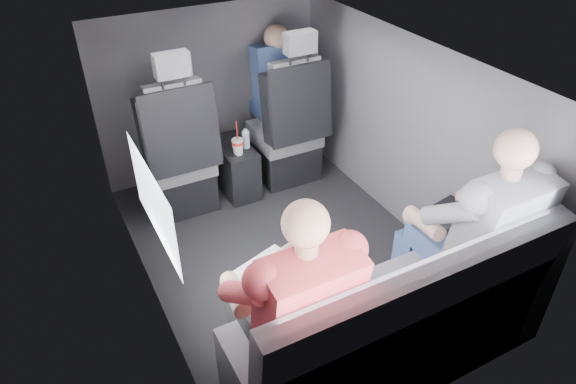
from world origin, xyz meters
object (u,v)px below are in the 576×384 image
center_console (235,168)px  front_seat_left (178,162)px  passenger_rear_right (474,231)px  passenger_rear_left (292,305)px  laptop_white (272,275)px  laptop_black (457,214)px  front_seat_right (288,135)px  rear_bench (387,330)px  soda_cup (238,146)px  water_bottle (246,140)px  passenger_front_right (277,81)px

center_console → front_seat_left: bearing=-174.9°
passenger_rear_right → front_seat_left: bearing=119.7°
passenger_rear_left → laptop_white: bearing=87.4°
laptop_black → center_console: bearing=110.7°
front_seat_right → passenger_rear_right: (0.13, -1.81, 0.25)m
front_seat_right → passenger_rear_right: size_ratio=0.98×
front_seat_left → rear_bench: bearing=-76.7°
soda_cup → water_bottle: (0.09, 0.05, 0.01)m
passenger_rear_right → passenger_front_right: bearing=92.5°
center_console → passenger_rear_left: bearing=-104.9°
passenger_rear_left → rear_bench: bearing=-10.9°
center_console → front_seat_right: bearing=-5.1°
rear_bench → front_seat_left: bearing=103.3°
rear_bench → laptop_black: (0.63, 0.27, 0.32)m
soda_cup → laptop_white: size_ratio=0.62×
laptop_white → laptop_black: bearing=-2.0°
water_bottle → passenger_front_right: passenger_front_right is taller
front_seat_right → front_seat_left: bearing=180.0°
laptop_black → passenger_front_right: bearing=94.3°
front_seat_left → center_console: front_seat_left is taller
soda_cup → laptop_white: laptop_white is taller
front_seat_left → passenger_front_right: size_ratio=1.66×
front_seat_left → soda_cup: bearing=-12.7°
front_seat_right → passenger_rear_left: 2.05m
laptop_white → passenger_rear_left: bearing=-92.6°
laptop_white → laptop_black: size_ratio=1.19×
front_seat_right → passenger_front_right: bearing=81.3°
front_seat_left → passenger_rear_right: 2.10m
laptop_white → soda_cup: bearing=72.8°
water_bottle → laptop_black: laptop_black is taller
laptop_black → laptop_white: bearing=178.0°
passenger_rear_right → laptop_black: bearing=72.9°
rear_bench → passenger_rear_left: (-0.49, 0.09, 0.33)m
rear_bench → laptop_black: size_ratio=4.42×
soda_cup → passenger_rear_left: size_ratio=0.21×
water_bottle → passenger_rear_left: passenger_rear_left is taller
front_seat_left → laptop_black: 1.98m
laptop_white → passenger_front_right: passenger_front_right is taller
water_bottle → laptop_white: 1.65m
rear_bench → laptop_white: 0.66m
front_seat_left → rear_bench: size_ratio=0.79×
water_bottle → passenger_front_right: bearing=36.0°
center_console → rear_bench: bearing=-90.0°
water_bottle → center_console: bearing=128.5°
front_seat_left → laptop_black: (1.08, -1.64, 0.23)m
water_bottle → passenger_front_right: 0.59m
front_seat_right → rear_bench: bearing=-103.3°
front_seat_right → laptop_black: front_seat_right is taller
passenger_rear_left → soda_cup: bearing=74.5°
center_console → laptop_white: laptop_white is taller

